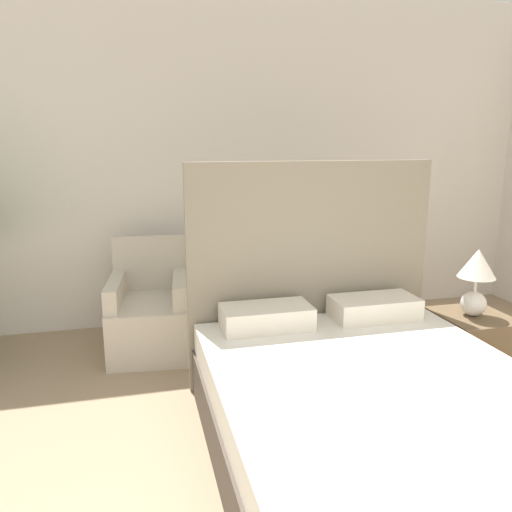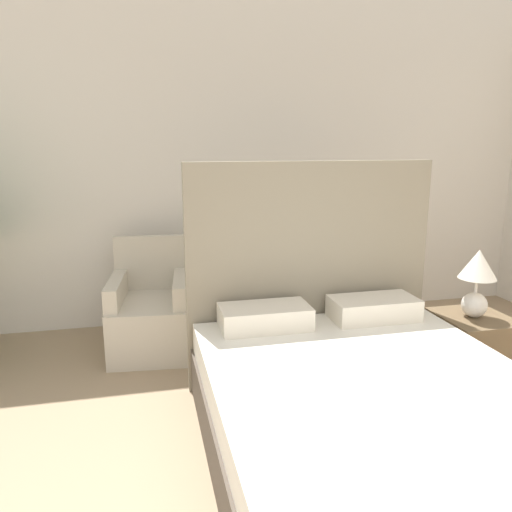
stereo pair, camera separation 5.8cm
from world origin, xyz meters
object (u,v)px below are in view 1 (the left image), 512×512
at_px(armchair_near_window_right, 268,308).
at_px(table_lamp, 476,275).
at_px(bed, 375,410).
at_px(armchair_near_window_left, 149,318).
at_px(side_table, 211,321).
at_px(nightstand, 471,346).

bearing_deg(armchair_near_window_right, table_lamp, -46.97).
xyz_separation_m(bed, armchair_near_window_right, (-0.09, 1.71, -0.02)).
bearing_deg(armchair_near_window_left, table_lamp, -19.36).
xyz_separation_m(armchair_near_window_right, table_lamp, (1.17, -1.00, 0.47)).
bearing_deg(table_lamp, side_table, 149.75).
xyz_separation_m(bed, armchair_near_window_left, (-1.05, 1.71, -0.02)).
relative_size(bed, armchair_near_window_left, 2.52).
distance_m(armchair_near_window_right, nightstand, 1.55).
bearing_deg(bed, side_table, 108.86).
distance_m(table_lamp, side_table, 1.98).
distance_m(bed, nightstand, 1.31).
bearing_deg(armchair_near_window_left, bed, -52.65).
xyz_separation_m(armchair_near_window_left, armchair_near_window_right, (0.96, -0.00, 0.00)).
bearing_deg(nightstand, bed, -146.99).
distance_m(armchair_near_window_left, side_table, 0.49).
relative_size(nightstand, table_lamp, 1.06).
bearing_deg(side_table, bed, -71.14).
height_order(armchair_near_window_right, table_lamp, table_lamp).
bearing_deg(nightstand, table_lamp, -166.64).
distance_m(armchair_near_window_right, side_table, 0.49).
bearing_deg(armchair_near_window_right, nightstand, -46.48).
height_order(armchair_near_window_left, table_lamp, table_lamp).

